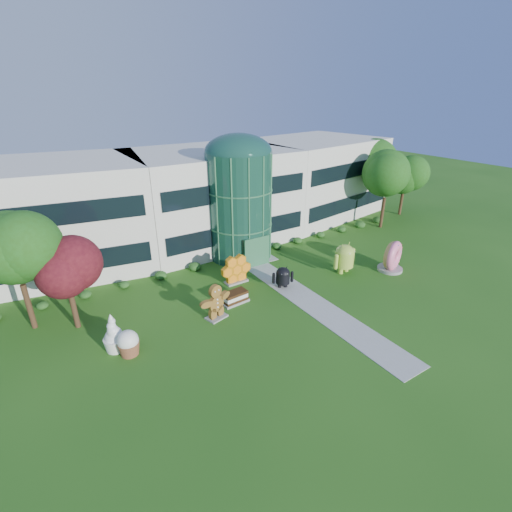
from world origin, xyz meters
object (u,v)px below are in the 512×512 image
android_green (345,256)px  gingerbread (216,301)px  donut (392,256)px  android_black (283,276)px

android_green → gingerbread: bearing=176.4°
donut → gingerbread: 16.67m
android_black → gingerbread: 6.69m
android_green → android_black: (-6.20, 0.65, -0.47)m
android_green → gingerbread: android_green is taller
android_green → android_black: android_green is taller
android_green → gingerbread: size_ratio=1.05×
android_black → donut: size_ratio=0.74×
android_black → gingerbread: (-6.60, -1.05, 0.29)m
android_green → android_black: bearing=168.6°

